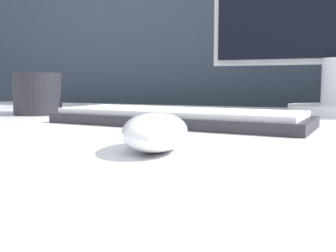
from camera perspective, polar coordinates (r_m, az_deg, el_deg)
name	(u,v)px	position (r m, az deg, el deg)	size (l,w,h in m)	color
partition_panel	(272,107)	(1.22, 14.86, 2.62)	(5.00, 0.03, 1.47)	#333D4C
computer_mouse_near	(155,131)	(0.38, -1.86, -0.80)	(0.09, 0.12, 0.04)	white
keyboard	(178,117)	(0.61, 1.44, 1.28)	(0.41, 0.18, 0.02)	#28282D
mug	(38,94)	(0.85, -18.40, 4.46)	(0.10, 0.10, 0.08)	#232328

